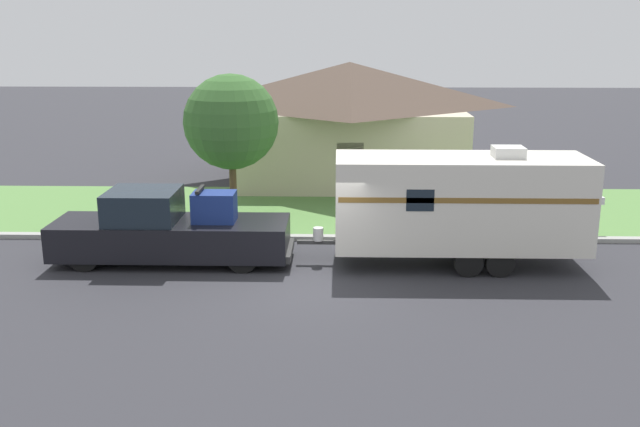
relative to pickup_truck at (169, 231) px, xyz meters
The scene contains 8 objects.
ground_plane 4.42m from the pickup_truck, 21.50° to the right, with size 120.00×120.00×0.00m, color #2D2D33.
curb_strip 4.65m from the pickup_truck, 28.18° to the left, with size 80.00×0.30×0.14m.
lawn_strip 7.13m from the pickup_truck, 55.23° to the left, with size 80.00×7.00×0.03m.
house_across_street 12.40m from the pickup_truck, 65.73° to the left, with size 9.79×7.55×4.88m.
pickup_truck is the anchor object (origin of this frame).
travel_trailer 7.92m from the pickup_truck, ahead, with size 7.68×2.27×3.24m.
mailbox 12.83m from the pickup_truck, 12.86° to the left, with size 0.48×0.20×1.23m.
tree_in_yard 5.57m from the pickup_truck, 78.02° to the left, with size 3.16×3.16×4.80m.
Camera 1 is at (0.57, -16.95, 6.28)m, focal length 40.00 mm.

